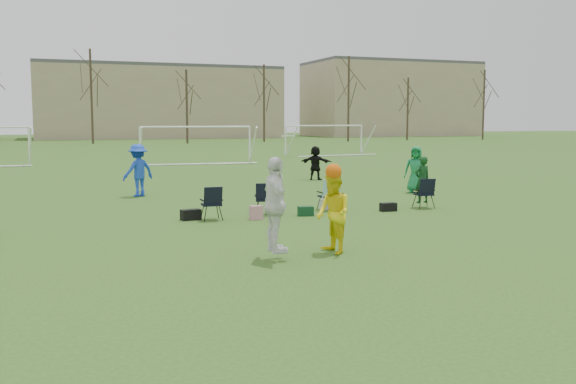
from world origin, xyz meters
name	(u,v)px	position (x,y,z in m)	size (l,w,h in m)	color
ground	(367,277)	(0.00, 0.00, 0.00)	(260.00, 260.00, 0.00)	#30591B
fielder_blue	(138,170)	(-2.18, 14.07, 0.97)	(1.26, 0.72, 1.95)	blue
fielder_green_far	(416,169)	(8.18, 11.55, 0.91)	(0.89, 0.58, 1.82)	#157942
fielder_black	(315,163)	(6.64, 17.96, 0.81)	(1.50, 0.48, 1.62)	black
center_contest	(304,208)	(-0.41, 2.01, 1.02)	(2.00, 1.25, 2.53)	white
sideline_setup	(328,196)	(2.72, 7.81, 0.51)	(8.22, 1.57, 1.67)	#103C17
goal_mid	(196,134)	(4.00, 32.00, 1.92)	(7.40, 0.63, 2.46)	white
goal_right	(325,132)	(16.00, 38.00, 1.92)	(7.35, 1.14, 2.46)	white
tree_line	(95,101)	(0.24, 69.85, 5.09)	(110.28, 3.28, 11.40)	#382B21
building_row	(125,101)	(6.73, 96.00, 5.99)	(126.00, 16.00, 13.00)	tan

